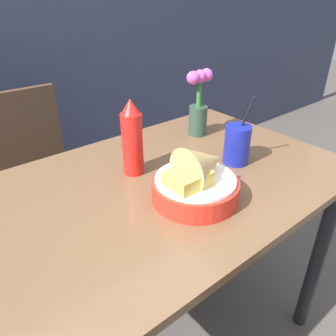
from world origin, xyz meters
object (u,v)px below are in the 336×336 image
(chair_far_window, at_px, (29,172))
(food_basket, at_px, (198,180))
(drink_cup, at_px, (237,146))
(flower_vase, at_px, (199,105))
(ketchup_bottle, at_px, (132,139))

(chair_far_window, distance_m, food_basket, 0.91)
(food_basket, xyz_separation_m, drink_cup, (0.23, 0.07, 0.00))
(flower_vase, bearing_deg, food_basket, -134.09)
(drink_cup, height_order, flower_vase, flower_vase)
(chair_far_window, bearing_deg, drink_cup, -61.55)
(chair_far_window, xyz_separation_m, ketchup_bottle, (0.14, -0.63, 0.33))
(drink_cup, distance_m, flower_vase, 0.25)
(food_basket, bearing_deg, flower_vase, 45.91)
(food_basket, height_order, ketchup_bottle, ketchup_bottle)
(food_basket, bearing_deg, ketchup_bottle, 103.06)
(chair_far_window, xyz_separation_m, flower_vase, (0.48, -0.54, 0.34))
(drink_cup, bearing_deg, chair_far_window, 118.45)
(ketchup_bottle, xyz_separation_m, drink_cup, (0.28, -0.15, -0.05))
(food_basket, height_order, flower_vase, flower_vase)
(flower_vase, bearing_deg, drink_cup, -104.97)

